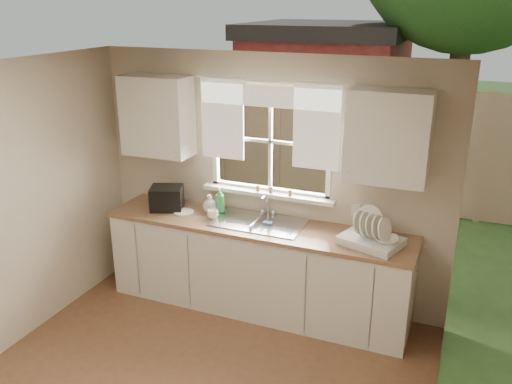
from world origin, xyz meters
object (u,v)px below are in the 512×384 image
at_px(soap_bottle_a, 220,200).
at_px(cup, 213,214).
at_px(dish_rack, 371,237).
at_px(black_appliance, 167,198).

bearing_deg(soap_bottle_a, cup, -113.70).
relative_size(dish_rack, soap_bottle_a, 2.25).
height_order(cup, black_appliance, black_appliance).
bearing_deg(black_appliance, cup, -28.31).
bearing_deg(soap_bottle_a, dish_rack, -29.59).
distance_m(soap_bottle_a, black_appliance, 0.57).
bearing_deg(soap_bottle_a, black_appliance, 166.84).
relative_size(soap_bottle_a, cup, 2.38).
xyz_separation_m(soap_bottle_a, cup, (0.00, -0.17, -0.09)).
xyz_separation_m(soap_bottle_a, black_appliance, (-0.56, -0.10, -0.02)).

